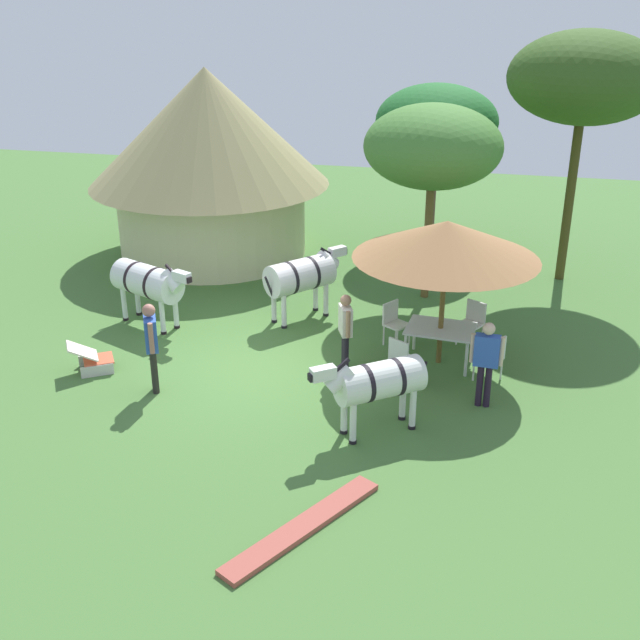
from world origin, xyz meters
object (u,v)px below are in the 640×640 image
(acacia_tree_left_background, at_px, (437,122))
(guest_beside_umbrella, at_px, (486,357))
(acacia_tree_behind_hut, at_px, (585,78))
(patio_chair_west_end, at_px, (493,356))
(guest_behind_table, at_px, (345,326))
(thatched_hut, at_px, (209,154))
(zebra_toward_hut, at_px, (149,282))
(patio_chair_near_lawn, at_px, (402,357))
(patio_dining_table, at_px, (440,332))
(zebra_nearest_camera, at_px, (302,276))
(zebra_by_umbrella, at_px, (376,382))
(patio_chair_east_end, at_px, (473,320))
(shade_umbrella, at_px, (447,240))
(standing_watcher, at_px, (151,340))
(acacia_tree_right_background, at_px, (433,147))
(patio_chair_near_hut, at_px, (394,320))
(striped_lounge_chair, at_px, (92,359))

(acacia_tree_left_background, bearing_deg, guest_beside_umbrella, -78.72)
(acacia_tree_behind_hut, bearing_deg, patio_chair_west_end, -104.51)
(patio_chair_west_end, distance_m, guest_behind_table, 2.78)
(thatched_hut, distance_m, acacia_tree_behind_hut, 9.38)
(zebra_toward_hut, bearing_deg, patio_chair_near_lawn, 99.26)
(patio_dining_table, xyz_separation_m, zebra_nearest_camera, (-3.13, 1.52, 0.35))
(zebra_nearest_camera, bearing_deg, acacia_tree_left_background, 109.07)
(thatched_hut, bearing_deg, zebra_by_umbrella, -54.80)
(patio_chair_east_end, bearing_deg, acacia_tree_left_background, -47.28)
(shade_umbrella, relative_size, zebra_toward_hut, 1.64)
(standing_watcher, distance_m, acacia_tree_left_background, 10.65)
(zebra_nearest_camera, bearing_deg, zebra_toward_hut, -120.43)
(zebra_by_umbrella, bearing_deg, guest_behind_table, -12.83)
(thatched_hut, bearing_deg, shade_umbrella, -39.15)
(acacia_tree_behind_hut, xyz_separation_m, acacia_tree_right_background, (-3.19, -1.98, -1.30))
(shade_umbrella, height_order, acacia_tree_right_background, acacia_tree_right_background)
(patio_chair_west_end, relative_size, patio_chair_near_lawn, 1.00)
(guest_beside_umbrella, bearing_deg, standing_watcher, -168.21)
(zebra_by_umbrella, bearing_deg, shade_umbrella, -52.89)
(shade_umbrella, relative_size, standing_watcher, 2.04)
(shade_umbrella, bearing_deg, standing_watcher, -154.90)
(patio_chair_near_hut, xyz_separation_m, zebra_nearest_camera, (-2.14, 0.87, 0.49))
(shade_umbrella, bearing_deg, patio_chair_near_lawn, -121.49)
(patio_dining_table, relative_size, zebra_toward_hut, 0.65)
(thatched_hut, relative_size, patio_chair_east_end, 6.99)
(shade_umbrella, distance_m, acacia_tree_left_background, 7.35)
(patio_chair_west_end, xyz_separation_m, patio_chair_near_lawn, (-1.64, -0.41, 0.00))
(patio_dining_table, distance_m, standing_watcher, 5.45)
(acacia_tree_right_background, bearing_deg, striped_lounge_chair, -137.99)
(patio_chair_near_lawn, height_order, acacia_tree_left_background, acacia_tree_left_background)
(patio_chair_west_end, relative_size, acacia_tree_left_background, 0.20)
(patio_chair_near_lawn, xyz_separation_m, standing_watcher, (-4.31, -1.30, 0.51))
(striped_lounge_chair, height_order, acacia_tree_behind_hut, acacia_tree_behind_hut)
(patio_dining_table, relative_size, patio_chair_near_hut, 1.53)
(patio_dining_table, relative_size, standing_watcher, 0.81)
(patio_chair_near_lawn, xyz_separation_m, guest_beside_umbrella, (1.51, -0.54, 0.43))
(patio_chair_near_lawn, bearing_deg, zebra_nearest_camera, 166.38)
(acacia_tree_left_background, bearing_deg, acacia_tree_right_background, -86.36)
(thatched_hut, bearing_deg, striped_lounge_chair, -88.92)
(patio_chair_west_end, bearing_deg, acacia_tree_behind_hut, 15.71)
(acacia_tree_behind_hut, bearing_deg, zebra_nearest_camera, -145.76)
(patio_chair_near_hut, relative_size, striped_lounge_chair, 0.93)
(patio_chair_east_end, relative_size, striped_lounge_chair, 0.93)
(patio_chair_east_end, height_order, acacia_tree_right_background, acacia_tree_right_background)
(patio_chair_east_end, bearing_deg, shade_umbrella, 90.00)
(acacia_tree_left_background, height_order, acacia_tree_behind_hut, acacia_tree_behind_hut)
(patio_chair_near_hut, bearing_deg, zebra_nearest_camera, -78.57)
(zebra_nearest_camera, bearing_deg, patio_chair_near_hut, 18.73)
(patio_chair_west_end, height_order, acacia_tree_right_background, acacia_tree_right_background)
(thatched_hut, height_order, patio_chair_near_hut, thatched_hut)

